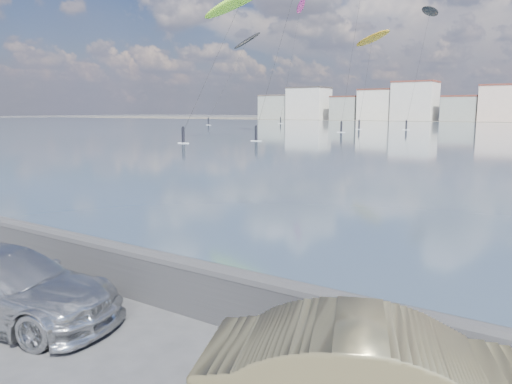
{
  "coord_description": "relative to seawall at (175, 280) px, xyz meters",
  "views": [
    {
      "loc": [
        6.46,
        -3.97,
        3.78
      ],
      "look_at": [
        1.0,
        4.0,
        2.2
      ],
      "focal_mm": 35.0,
      "sensor_mm": 36.0,
      "label": 1
    }
  ],
  "objects": [
    {
      "name": "kitesurfer_10",
      "position": [
        -70.6,
        129.36,
        33.38
      ],
      "size": [
        6.85,
        13.8,
        36.67
      ],
      "color": "#E5338C",
      "rests_on": "ground"
    },
    {
      "name": "seawall",
      "position": [
        0.0,
        0.0,
        0.0
      ],
      "size": [
        400.0,
        0.36,
        1.08
      ],
      "color": "#28282B",
      "rests_on": "ground"
    },
    {
      "name": "kitesurfer_15",
      "position": [
        -34.62,
        96.5,
        18.0
      ],
      "size": [
        10.81,
        11.8,
        20.26
      ],
      "color": "#BF8C19",
      "rests_on": "ground"
    },
    {
      "name": "car_silver",
      "position": [
        -2.18,
        -2.16,
        0.08
      ],
      "size": [
        4.87,
        2.95,
        1.32
      ],
      "primitive_type": "imported",
      "rotation": [
        0.0,
        0.0,
        1.83
      ],
      "color": "#B2B4B8",
      "rests_on": "ground"
    },
    {
      "name": "kitesurfer_7",
      "position": [
        -75.4,
        108.46,
        21.89
      ],
      "size": [
        6.96,
        18.09,
        25.71
      ],
      "color": "black",
      "rests_on": "ground"
    },
    {
      "name": "ground",
      "position": [
        0.0,
        -2.7,
        -0.58
      ],
      "size": [
        700.0,
        700.0,
        0.0
      ],
      "primitive_type": "plane",
      "color": "#333335",
      "rests_on": "ground"
    },
    {
      "name": "kitesurfer_6",
      "position": [
        -25.57,
        105.67,
        23.81
      ],
      "size": [
        3.61,
        19.86,
        25.38
      ],
      "color": "black",
      "rests_on": "ground"
    }
  ]
}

